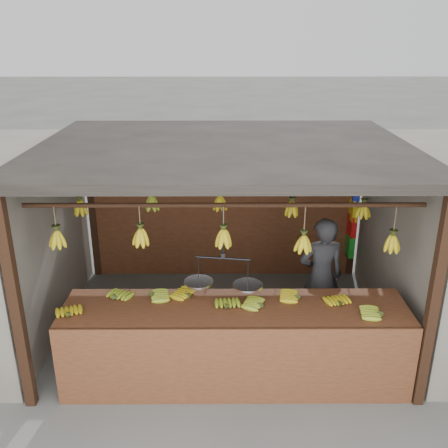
{
  "coord_description": "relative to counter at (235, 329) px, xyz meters",
  "views": [
    {
      "loc": [
        -0.03,
        -5.67,
        3.59
      ],
      "look_at": [
        0.0,
        0.3,
        1.3
      ],
      "focal_mm": 40.0,
      "sensor_mm": 36.0,
      "label": 1
    }
  ],
  "objects": [
    {
      "name": "stall",
      "position": [
        -0.11,
        1.56,
        1.26
      ],
      "size": [
        4.3,
        3.3,
        2.4
      ],
      "color": "black",
      "rests_on": "ground"
    },
    {
      "name": "bag_bundles",
      "position": [
        1.83,
        2.58,
        0.29
      ],
      "size": [
        0.08,
        0.26,
        1.25
      ],
      "color": "#1426BF",
      "rests_on": "ground"
    },
    {
      "name": "vendor",
      "position": [
        1.09,
        1.07,
        0.06
      ],
      "size": [
        0.6,
        0.43,
        1.55
      ],
      "primitive_type": "imported",
      "rotation": [
        0.0,
        0.0,
        3.25
      ],
      "color": "#262628",
      "rests_on": "ground"
    },
    {
      "name": "hanging_bananas",
      "position": [
        -0.11,
        1.22,
        0.91
      ],
      "size": [
        3.62,
        2.21,
        0.4
      ],
      "color": "gold",
      "rests_on": "ground"
    },
    {
      "name": "ground",
      "position": [
        -0.11,
        1.23,
        -0.71
      ],
      "size": [
        80.0,
        80.0,
        0.0
      ],
      "primitive_type": "plane",
      "color": "#5B5B57"
    },
    {
      "name": "balance_scale",
      "position": [
        -0.12,
        0.23,
        0.45
      ],
      "size": [
        0.82,
        0.38,
        0.89
      ],
      "color": "black",
      "rests_on": "ground"
    },
    {
      "name": "counter",
      "position": [
        0.0,
        0.0,
        0.0
      ],
      "size": [
        3.65,
        0.83,
        0.96
      ],
      "color": "#5B301B",
      "rests_on": "ground"
    }
  ]
}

